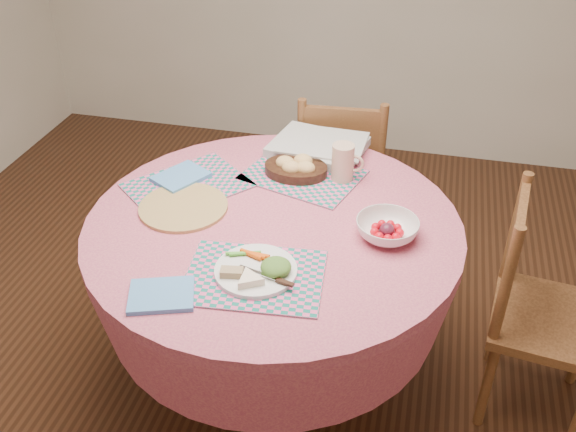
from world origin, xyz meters
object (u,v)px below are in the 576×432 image
Objects in this scene: wicker_trivet at (183,207)px; bread_bowl at (296,167)px; dinner_plate at (258,270)px; dining_table at (274,268)px; chair_right at (537,308)px; fruit_bowl at (387,229)px; chair_back at (341,176)px; latte_mug at (343,162)px.

bread_bowl reaches higher than wicker_trivet.
bread_bowl is at bearing 92.05° from dinner_plate.
wicker_trivet is 1.30× the size of bread_bowl.
chair_right reaches higher than dining_table.
dinner_plate reaches higher than dining_table.
fruit_bowl is at bearing 0.21° from dining_table.
latte_mug is (0.08, -0.51, 0.36)m from chair_back.
fruit_bowl is (0.68, -0.00, 0.02)m from wicker_trivet.
latte_mug reaches higher than dining_table.
chair_right is (0.90, 0.12, -0.10)m from dining_table.
dining_table is 9.22× the size of latte_mug.
wicker_trivet is at bearing 103.16° from chair_right.
dinner_plate is at bearing -39.66° from wicker_trivet.
chair_back is 1.15m from dinner_plate.
chair_back is at bearing 83.15° from dining_table.
fruit_bowl is at bearing 39.22° from dinner_plate.
chair_right is at bearing 133.89° from chair_back.
latte_mug reaches higher than fruit_bowl.
dining_table is 0.37m from wicker_trivet.
bread_bowl is at bearing 88.88° from dining_table.
chair_right is at bearing 5.53° from wicker_trivet.
latte_mug is (0.17, 0.01, 0.04)m from bread_bowl.
chair_right reaches higher than wicker_trivet.
dinner_plate is 1.06× the size of fruit_bowl.
bread_bowl reaches higher than dining_table.
chair_back is 0.92m from fruit_bowl.
fruit_bowl is (0.27, -0.82, 0.32)m from chair_back.
dinner_plate is 0.44m from fruit_bowl.
chair_back is 3.54× the size of dinner_plate.
chair_back is (-0.80, 0.70, 0.00)m from chair_right.
dining_table is at bearing -0.74° from wicker_trivet.
chair_back is 3.82× the size of bread_bowl.
chair_right is 1.06m from chair_back.
dinner_plate is 0.61m from latte_mug.
fruit_bowl is (0.37, 0.00, 0.22)m from dining_table.
chair_right is 2.90× the size of wicker_trivet.
bread_bowl is at bearing 85.89° from chair_right.
latte_mug is 0.58× the size of fruit_bowl.
chair_right is 3.51× the size of dinner_plate.
dinner_plate is (0.34, -0.28, 0.02)m from wicker_trivet.
chair_back reaches higher than fruit_bowl.
latte_mug is 0.37m from fruit_bowl.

